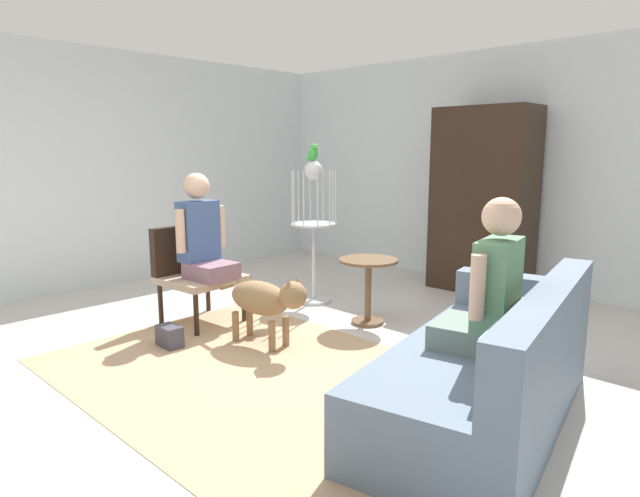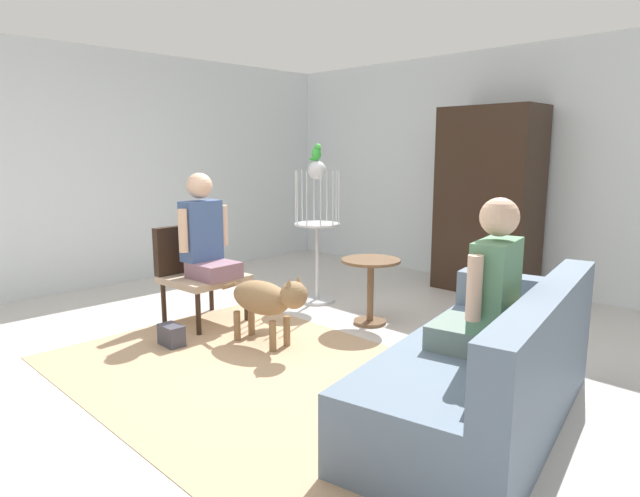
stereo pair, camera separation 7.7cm
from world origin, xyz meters
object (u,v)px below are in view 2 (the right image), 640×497
Objects in this scene: person_on_couch at (487,290)px; armoire_cabinet at (488,201)px; person_on_armchair at (205,234)px; handbag at (171,335)px; armchair at (196,266)px; dog at (267,299)px; round_end_table at (371,280)px; bird_cage_stand at (317,224)px; couch at (489,372)px; parrot at (316,153)px.

armoire_cabinet is at bearing 118.17° from person_on_couch.
person_on_armchair is 3.08m from armoire_cabinet.
handbag is at bearing -104.78° from armoire_cabinet.
armchair is 1.00m from dog.
handbag is at bearing -49.22° from armchair.
round_end_table is 0.41× the size of bird_cage_stand.
person_on_armchair reaches higher than round_end_table.
handbag is at bearing -86.68° from bird_cage_stand.
dog is at bearing -178.23° from person_on_couch.
bird_cage_stand reaches higher than couch.
round_end_table is 1.91m from armoire_cabinet.
armoire_cabinet is (-1.48, 2.76, 0.22)m from person_on_couch.
round_end_table is 0.30× the size of armoire_cabinet.
person_on_armchair is 0.96m from handbag.
parrot is (-2.48, 1.13, 0.74)m from person_on_couch.
parrot reaches higher than person_on_armchair.
dog is 0.46× the size of armoire_cabinet.
person_on_armchair is 5.39× the size of parrot.
armoire_cabinet is (1.35, 2.83, 0.50)m from armchair.
round_end_table is at bearing -94.26° from armoire_cabinet.
couch is at bearing 2.91° from dog.
person_on_couch is 1.91m from round_end_table.
person_on_armchair is at bearing -179.62° from dog.
parrot is 0.09× the size of armoire_cabinet.
handbag is (0.11, -1.74, -1.43)m from parrot.
parrot is 1.98m from armoire_cabinet.
round_end_table is at bearing 40.01° from armchair.
handbag is (-2.37, -0.61, -0.69)m from person_on_couch.
armchair is 0.82m from handbag.
dog is 0.64× the size of bird_cage_stand.
armoire_cabinet is at bearing 85.74° from round_end_table.
armoire_cabinet is 3.61m from handbag.
person_on_armchair is at bearing -136.51° from round_end_table.
dog reaches higher than handbag.
bird_cage_stand is (-2.49, 1.09, 0.52)m from couch.
armoire_cabinet reaches higher than round_end_table.
dog is at bearing -177.09° from couch.
armchair reaches higher than handbag.
round_end_table is at bearing 150.87° from couch.
armchair is at bearing -139.99° from round_end_table.
handbag is (0.10, -1.74, -0.73)m from bird_cage_stand.
armchair is at bearing -176.38° from person_on_armchair.
person_on_armchair is 4.18× the size of handbag.
person_on_armchair is (-2.71, -0.10, 0.51)m from couch.
armoire_cabinet reaches higher than dog.
couch is 0.48m from person_on_couch.
dog is (-0.23, -1.01, -0.02)m from round_end_table.
person_on_armchair reaches higher than armchair.
couch is 1.88m from round_end_table.
couch is 2.44× the size of person_on_couch.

